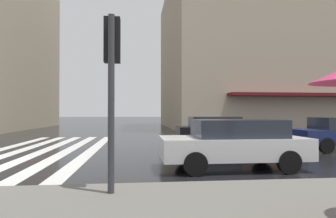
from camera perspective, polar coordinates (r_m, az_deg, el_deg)
zebra_crossing at (r=13.76m, az=-22.76°, el=-7.38°), size 13.00×4.50×0.01m
haussmann_block_corner at (r=35.77m, az=19.39°, el=11.81°), size 21.14×23.37×19.13m
traffic_signal_post at (r=5.57m, az=-10.97°, el=8.49°), size 0.44×0.30×3.25m
car_white at (r=8.58m, az=12.83°, el=-6.42°), size 1.85×4.10×1.41m
car_black at (r=15.15m, az=9.45°, el=-3.97°), size 1.85×4.10×1.41m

